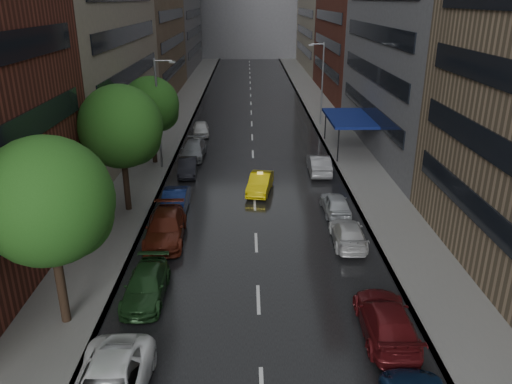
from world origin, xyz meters
TOP-DOWN VIEW (x-y plane):
  - road at (0.00, 50.00)m, footprint 14.00×140.00m
  - sidewalk_left at (-9.00, 50.00)m, footprint 4.00×140.00m
  - sidewalk_right at (9.00, 50.00)m, footprint 4.00×140.00m
  - tree_near at (-8.60, 8.29)m, footprint 5.39×5.39m
  - tree_mid at (-8.60, 20.86)m, footprint 5.39×5.39m
  - tree_far at (-8.60, 31.30)m, footprint 4.76×4.76m
  - taxi at (0.43, 24.29)m, footprint 2.26×4.51m
  - parked_cars_left at (-5.40, 18.98)m, footprint 2.71×42.73m
  - parked_cars_right at (5.40, 13.52)m, footprint 2.35×31.25m
  - street_lamp_left at (-7.72, 30.00)m, footprint 1.74×0.22m
  - street_lamp_right at (7.72, 45.00)m, footprint 1.74×0.22m
  - awning at (8.98, 35.00)m, footprint 4.00×8.00m

SIDE VIEW (x-z plane):
  - road at x=0.00m, z-range 0.00..0.01m
  - sidewalk_left at x=-9.00m, z-range 0.00..0.15m
  - sidewalk_right at x=9.00m, z-range 0.00..0.15m
  - taxi at x=0.43m, z-range 0.00..1.42m
  - parked_cars_right at x=5.40m, z-range -0.06..1.50m
  - parked_cars_left at x=-5.40m, z-range -0.05..1.55m
  - awning at x=8.98m, z-range 1.57..4.70m
  - street_lamp_left at x=-7.72m, z-range 0.39..9.39m
  - street_lamp_right at x=7.72m, z-range 0.39..9.39m
  - tree_far at x=-8.60m, z-range 1.39..8.97m
  - tree_mid at x=-8.60m, z-range 1.58..10.16m
  - tree_near at x=-8.60m, z-range 1.58..10.17m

